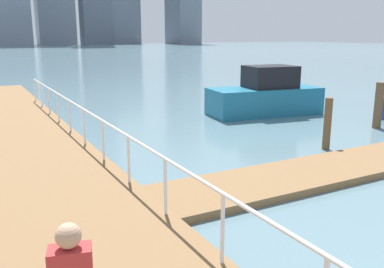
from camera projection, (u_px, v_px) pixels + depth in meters
The scene contains 7 objects.
ground_plane at pixel (115, 112), 19.83m from camera, with size 300.00×300.00×0.00m, color slate.
floating_dock at pixel (366, 162), 11.71m from camera, with size 14.12×2.00×0.18m, color olive.
boardwalk_railing at pixel (128, 145), 8.99m from camera, with size 0.06×26.59×1.08m.
dock_piling_1 at pixel (327, 124), 13.13m from camera, with size 0.24×0.24×1.66m, color brown.
dock_piling_2 at pixel (378, 105), 16.14m from camera, with size 0.32×0.32×1.79m, color brown.
moored_boat_3 at pixel (265, 96), 19.00m from camera, with size 5.30×2.71×2.21m.
skyline_tower_6 at pixel (121, 5), 165.62m from camera, with size 11.86×12.86×30.41m, color slate.
Camera 1 is at (-6.08, 1.07, 3.57)m, focal length 39.01 mm.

